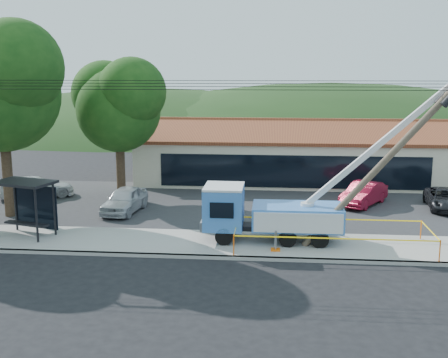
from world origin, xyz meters
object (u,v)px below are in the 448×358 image
leaning_pole (388,158)px  car_red (363,207)px  car_white (37,199)px  car_dark (444,210)px  car_silver (125,214)px  utility_truck (270,211)px  bus_shelter (27,195)px

leaning_pole → car_red: (0.37, 8.44, -4.31)m
car_white → car_dark: (25.19, -0.63, 0.00)m
car_silver → car_white: 7.29m
utility_truck → car_white: 16.99m
bus_shelter → car_red: 19.24m
bus_shelter → car_silver: (3.44, 5.02, -2.16)m
utility_truck → car_white: size_ratio=2.48×
car_dark → utility_truck: bearing=-139.3°
utility_truck → car_silver: bearing=150.3°
car_white → car_red: bearing=-120.0°
car_silver → car_dark: (18.58, 2.45, 0.00)m
car_red → car_white: size_ratio=0.90×
bus_shelter → car_silver: bus_shelter is taller
leaning_pole → car_dark: (5.02, 7.92, -4.31)m
leaning_pole → car_dark: size_ratio=1.81×
car_red → car_white: car_red is taller
car_red → car_dark: size_ratio=0.98×
utility_truck → leaning_pole: utility_truck is taller
utility_truck → car_dark: 12.60m
car_silver → car_dark: 18.74m
car_red → car_dark: bearing=25.3°
utility_truck → bus_shelter: utility_truck is taller
utility_truck → car_silver: (-8.37, 4.77, -1.57)m
bus_shelter → car_white: size_ratio=0.68×
bus_shelter → car_red: (17.37, 7.99, -2.16)m
car_red → car_white: bearing=-148.7°
car_dark → car_silver: bearing=-167.1°
bus_shelter → car_red: size_ratio=0.76×
car_red → utility_truck: bearing=-94.0°
car_red → car_dark: car_red is taller
utility_truck → car_white: (-14.98, 7.86, -1.57)m
utility_truck → leaning_pole: (5.18, -0.70, 2.74)m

